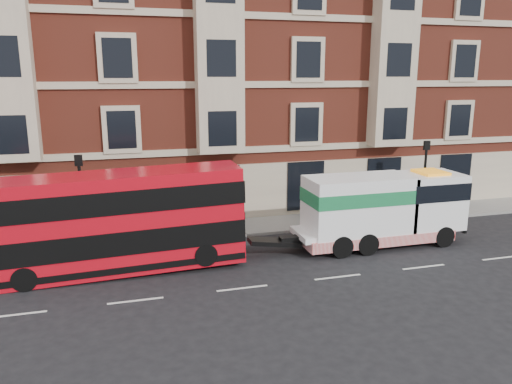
% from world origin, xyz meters
% --- Properties ---
extents(ground, '(120.00, 120.00, 0.00)m').
position_xyz_m(ground, '(0.00, 0.00, 0.00)').
color(ground, black).
rests_on(ground, ground).
extents(sidewalk, '(90.00, 3.00, 0.15)m').
position_xyz_m(sidewalk, '(0.00, 7.50, 0.07)').
color(sidewalk, slate).
rests_on(sidewalk, ground).
extents(victorian_terrace, '(45.00, 12.00, 20.40)m').
position_xyz_m(victorian_terrace, '(0.50, 15.00, 10.07)').
color(victorian_terrace, maroon).
rests_on(victorian_terrace, ground).
extents(lamp_post_west, '(0.35, 0.15, 4.35)m').
position_xyz_m(lamp_post_west, '(-6.00, 6.20, 2.68)').
color(lamp_post_west, black).
rests_on(lamp_post_west, sidewalk).
extents(lamp_post_east, '(0.35, 0.15, 4.35)m').
position_xyz_m(lamp_post_east, '(12.00, 6.20, 2.68)').
color(lamp_post_east, black).
rests_on(lamp_post_east, sidewalk).
extents(double_decker_bus, '(10.28, 2.36, 4.16)m').
position_xyz_m(double_decker_bus, '(-4.51, 3.07, 2.20)').
color(double_decker_bus, red).
rests_on(double_decker_bus, ground).
extents(tow_truck, '(8.23, 2.43, 3.43)m').
position_xyz_m(tow_truck, '(7.55, 3.07, 1.82)').
color(tow_truck, white).
rests_on(tow_truck, ground).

